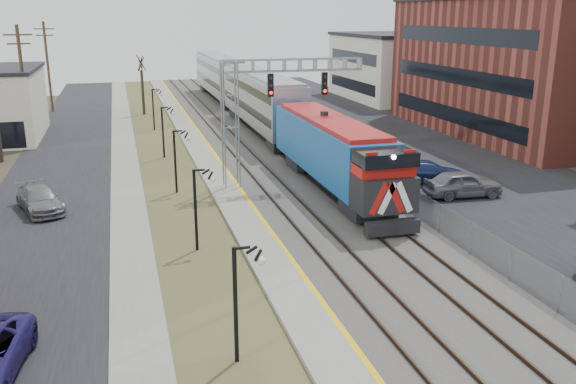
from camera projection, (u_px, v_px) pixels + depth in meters
name	position (u px, v px, depth m)	size (l,w,h in m)	color
street_west	(59.00, 174.00, 42.74)	(7.00, 120.00, 0.04)	black
sidewalk	(125.00, 169.00, 43.88)	(2.00, 120.00, 0.08)	gray
grass_median	(168.00, 167.00, 44.65)	(4.00, 120.00, 0.06)	#4C522C
platform	(208.00, 163.00, 45.39)	(2.00, 120.00, 0.24)	gray
ballast_bed	(273.00, 159.00, 46.68)	(8.00, 120.00, 0.20)	#595651
parking_lot	(415.00, 151.00, 49.76)	(16.00, 120.00, 0.04)	black
platform_edge	(220.00, 161.00, 45.58)	(0.24, 120.00, 0.01)	gold
track_near	(248.00, 159.00, 46.11)	(1.58, 120.00, 0.15)	#2D2119
track_far	(292.00, 156.00, 47.01)	(1.58, 120.00, 0.15)	#2D2119
train	(251.00, 98.00, 59.86)	(3.00, 63.05, 5.33)	#13549C
signal_gantry	(257.00, 101.00, 37.94)	(9.00, 1.07, 8.15)	gray
lampposts	(195.00, 209.00, 28.64)	(0.14, 62.14, 4.00)	black
fence	(325.00, 147.00, 47.55)	(0.04, 120.00, 1.60)	gray
bare_trees	(43.00, 127.00, 45.30)	(12.30, 42.30, 5.95)	#382D23
car_lot_d	(428.00, 173.00, 40.21)	(2.07, 5.09, 1.48)	navy
car_lot_e	(463.00, 184.00, 37.19)	(1.92, 4.77, 1.63)	slate
car_lot_f	(353.00, 133.00, 53.49)	(1.60, 4.58, 1.51)	#0B3A0E
car_street_b	(40.00, 200.00, 34.48)	(1.90, 4.68, 1.36)	slate
car_lot_g	(345.00, 124.00, 57.99)	(2.33, 5.04, 1.40)	slate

